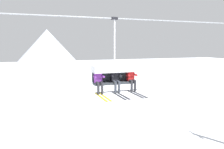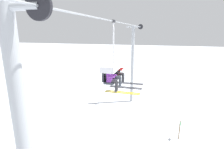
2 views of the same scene
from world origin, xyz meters
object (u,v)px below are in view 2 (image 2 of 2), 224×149
Objects in this scene: lift_tower_far at (132,63)px; skier_red at (120,71)px; chairlift_chair at (112,69)px; skier_black at (116,75)px; trail_sign at (180,129)px; skier_purple at (112,79)px.

skier_red is at bearing -175.18° from lift_tower_far.
skier_black is (-0.00, -0.22, -0.32)m from chairlift_chair.
chairlift_chair reaches higher than trail_sign.
chairlift_chair is at bearing 139.44° from trail_sign.
skier_black is at bearing -90.00° from chairlift_chair.
trail_sign is at bearing -40.56° from chairlift_chair.
chairlift_chair is 1.95× the size of skier_black.
skier_purple is at bearing 180.00° from skier_black.
skier_purple is at bearing -164.53° from chairlift_chair.
skier_purple is at bearing 180.00° from skier_red.
lift_tower_far is 12.02m from chairlift_chair.
chairlift_chair is at bearing 164.53° from skier_red.
chairlift_chair is 2.07× the size of trail_sign.
skier_black is 8.45m from trail_sign.
skier_purple is 1.06× the size of trail_sign.
skier_red is at bearing 0.00° from skier_purple.
chairlift_chair is 1.95× the size of skier_red.
skier_red is (0.80, -0.22, -0.32)m from chairlift_chair.
skier_red is at bearing 136.01° from trail_sign.
skier_black is (-11.85, -0.93, 1.53)m from lift_tower_far.
skier_purple and skier_red have the same top height.
skier_red is 8.00m from trail_sign.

